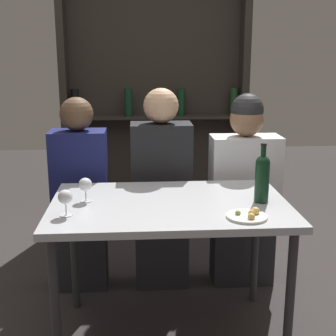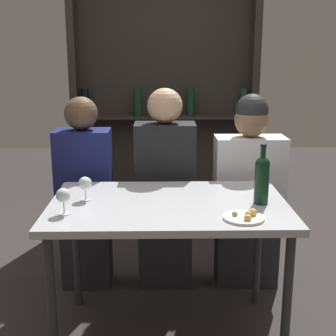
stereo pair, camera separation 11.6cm
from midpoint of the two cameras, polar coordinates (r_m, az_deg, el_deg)
ground_plane at (r=2.71m, az=1.35°, el=-19.62°), size 10.00×10.00×0.00m
dining_table at (r=2.39m, az=1.45°, el=-5.86°), size 1.20×0.77×0.76m
wine_rack_wall at (r=4.05m, az=0.39°, el=9.86°), size 1.57×0.21×2.40m
wine_bottle at (r=2.37m, az=12.76°, el=-1.15°), size 0.07×0.07×0.30m
wine_glass_0 at (r=2.22m, az=-11.19°, el=-3.40°), size 0.07×0.07×0.13m
wine_glass_1 at (r=2.41m, az=-8.71°, el=-1.96°), size 0.07×0.07×0.12m
food_plate_0 at (r=2.18m, az=10.88°, el=-5.89°), size 0.19×0.19×0.04m
seated_person_left at (r=3.02m, az=-9.01°, el=-3.67°), size 0.34×0.22×1.23m
seated_person_center at (r=2.98m, az=0.75°, el=-3.21°), size 0.38×0.22×1.29m
seated_person_right at (r=3.05m, az=10.85°, el=-3.26°), size 0.44×0.22×1.25m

